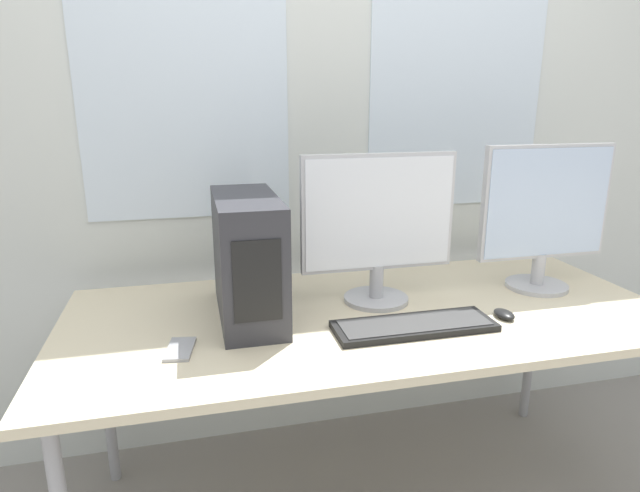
% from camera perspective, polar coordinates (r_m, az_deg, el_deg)
% --- Properties ---
extents(wall_back, '(8.00, 0.07, 2.70)m').
position_cam_1_polar(wall_back, '(2.21, 0.75, 13.07)').
color(wall_back, silver).
rests_on(wall_back, ground_plane).
extents(desk, '(1.98, 0.88, 0.77)m').
position_cam_1_polar(desk, '(1.82, 5.25, -8.29)').
color(desk, beige).
rests_on(desk, ground_plane).
extents(pc_tower, '(0.19, 0.47, 0.39)m').
position_cam_1_polar(pc_tower, '(1.71, -7.70, -1.21)').
color(pc_tower, '#2D2D33').
rests_on(pc_tower, desk).
extents(monitor_main, '(0.53, 0.22, 0.51)m').
position_cam_1_polar(monitor_main, '(1.80, 6.24, 2.31)').
color(monitor_main, '#B7B7BC').
rests_on(monitor_main, desk).
extents(monitor_right_near, '(0.50, 0.22, 0.53)m').
position_cam_1_polar(monitor_right_near, '(2.08, 22.86, 3.19)').
color(monitor_right_near, '#B7B7BC').
rests_on(monitor_right_near, desk).
extents(keyboard, '(0.50, 0.16, 0.02)m').
position_cam_1_polar(keyboard, '(1.68, 10.01, -8.36)').
color(keyboard, black).
rests_on(keyboard, desk).
extents(mouse, '(0.06, 0.09, 0.02)m').
position_cam_1_polar(mouse, '(1.83, 19.04, -6.89)').
color(mouse, black).
rests_on(mouse, desk).
extents(cell_phone, '(0.09, 0.15, 0.01)m').
position_cam_1_polar(cell_phone, '(1.57, -14.70, -10.60)').
color(cell_phone, '#99999E').
rests_on(cell_phone, desk).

